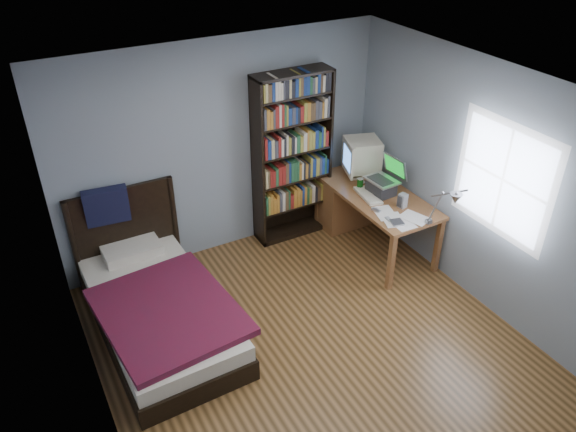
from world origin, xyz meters
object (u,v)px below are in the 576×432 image
object	(u,v)px
keyboard	(368,196)
bookshelf	(292,158)
desk	(353,200)
laptop	(383,184)
soda_can	(360,184)
speaker	(403,201)
bed	(156,304)
crt_monitor	(361,155)
desk_lamp	(452,201)

from	to	relation	value
keyboard	bookshelf	distance (m)	0.99
desk	laptop	bearing A→B (deg)	-83.44
laptop	soda_can	distance (m)	0.27
speaker	bed	size ratio (longest dim) A/B	0.07
crt_monitor	bed	world-z (taller)	crt_monitor
laptop	speaker	xyz separation A→B (m)	(0.01, -0.36, -0.04)
desk	bookshelf	world-z (taller)	bookshelf
speaker	soda_can	bearing A→B (deg)	94.15
laptop	bed	distance (m)	2.83
speaker	bookshelf	bearing A→B (deg)	111.84
crt_monitor	bookshelf	xyz separation A→B (m)	(-0.79, 0.27, 0.04)
crt_monitor	keyboard	bearing A→B (deg)	-113.94
crt_monitor	bed	size ratio (longest dim) A/B	0.24
bed	desk_lamp	bearing A→B (deg)	-21.75
laptop	speaker	distance (m)	0.36
bed	keyboard	bearing A→B (deg)	1.49
desk_lamp	speaker	xyz separation A→B (m)	(0.09, 0.77, -0.42)
desk_lamp	bed	size ratio (longest dim) A/B	0.28
laptop	desk_lamp	distance (m)	1.19
bed	crt_monitor	bearing A→B (deg)	11.03
keyboard	speaker	world-z (taller)	speaker
soda_can	bed	size ratio (longest dim) A/B	0.06
keyboard	bed	distance (m)	2.62
desk	bookshelf	bearing A→B (deg)	157.48
desk_lamp	speaker	distance (m)	0.88
desk	crt_monitor	xyz separation A→B (m)	(0.08, 0.02, 0.58)
desk	speaker	xyz separation A→B (m)	(0.06, -0.82, 0.40)
laptop	keyboard	size ratio (longest dim) A/B	1.03
speaker	desk_lamp	bearing A→B (deg)	-109.24
soda_can	bookshelf	distance (m)	0.85
soda_can	desk	bearing A→B (deg)	66.40
laptop	bookshelf	bearing A→B (deg)	135.18
speaker	keyboard	bearing A→B (deg)	105.27
desk_lamp	soda_can	distance (m)	1.41
bookshelf	desk_lamp	bearing A→B (deg)	-69.98
bookshelf	bed	xyz separation A→B (m)	(-2.00, -0.81, -0.78)
laptop	desk_lamp	world-z (taller)	desk_lamp
laptop	bookshelf	size ratio (longest dim) A/B	0.21
crt_monitor	bookshelf	bearing A→B (deg)	161.11
crt_monitor	speaker	distance (m)	0.86
keyboard	soda_can	bearing A→B (deg)	91.81
desk_lamp	soda_can	xyz separation A→B (m)	(-0.09, 1.34, -0.44)
crt_monitor	speaker	size ratio (longest dim) A/B	3.21
laptop	bed	bearing A→B (deg)	-178.87
bookshelf	bed	distance (m)	2.30
laptop	bookshelf	world-z (taller)	bookshelf
keyboard	bookshelf	size ratio (longest dim) A/B	0.21
desk_lamp	crt_monitor	bearing A→B (deg)	86.45
speaker	soda_can	xyz separation A→B (m)	(-0.17, 0.57, -0.02)
laptop	speaker	size ratio (longest dim) A/B	2.70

